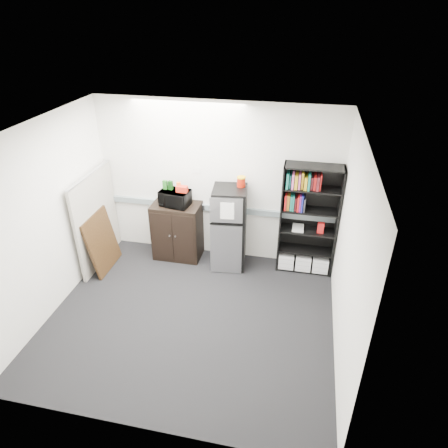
% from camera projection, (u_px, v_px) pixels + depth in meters
% --- Properties ---
extents(floor, '(4.00, 4.00, 0.00)m').
position_uv_depth(floor, '(191.00, 317.00, 5.74)').
color(floor, black).
rests_on(floor, ground).
extents(wall_back, '(4.00, 0.02, 2.70)m').
position_uv_depth(wall_back, '(217.00, 183.00, 6.57)').
color(wall_back, white).
rests_on(wall_back, floor).
extents(wall_right, '(0.02, 3.50, 2.70)m').
position_uv_depth(wall_right, '(349.00, 256.00, 4.72)').
color(wall_right, white).
rests_on(wall_right, floor).
extents(wall_left, '(0.02, 3.50, 2.70)m').
position_uv_depth(wall_left, '(46.00, 221.00, 5.44)').
color(wall_left, white).
rests_on(wall_left, floor).
extents(ceiling, '(4.00, 3.50, 0.02)m').
position_uv_depth(ceiling, '(181.00, 133.00, 4.41)').
color(ceiling, white).
rests_on(ceiling, wall_back).
extents(electrical_raceway, '(3.92, 0.05, 0.10)m').
position_uv_depth(electrical_raceway, '(217.00, 208.00, 6.76)').
color(electrical_raceway, gray).
rests_on(electrical_raceway, wall_back).
extents(wall_note, '(0.14, 0.00, 0.10)m').
position_uv_depth(wall_note, '(196.00, 170.00, 6.53)').
color(wall_note, white).
rests_on(wall_note, wall_back).
extents(bookshelf, '(0.90, 0.34, 1.85)m').
position_uv_depth(bookshelf, '(308.00, 221.00, 6.35)').
color(bookshelf, black).
rests_on(bookshelf, floor).
extents(cubicle_partition, '(0.06, 1.30, 1.62)m').
position_uv_depth(cubicle_partition, '(97.00, 219.00, 6.60)').
color(cubicle_partition, '#A09B8E').
rests_on(cubicle_partition, floor).
extents(cabinet, '(0.80, 0.53, 1.01)m').
position_uv_depth(cabinet, '(177.00, 231.00, 6.89)').
color(cabinet, black).
rests_on(cabinet, floor).
extents(microwave, '(0.52, 0.39, 0.26)m').
position_uv_depth(microwave, '(175.00, 198.00, 6.56)').
color(microwave, black).
rests_on(microwave, cabinet).
extents(snack_box_a, '(0.07, 0.06, 0.15)m').
position_uv_depth(snack_box_a, '(165.00, 185.00, 6.52)').
color(snack_box_a, '#1D5C1A').
rests_on(snack_box_a, microwave).
extents(snack_box_b, '(0.08, 0.07, 0.15)m').
position_uv_depth(snack_box_b, '(170.00, 185.00, 6.51)').
color(snack_box_b, black).
rests_on(snack_box_b, microwave).
extents(snack_box_c, '(0.08, 0.07, 0.14)m').
position_uv_depth(snack_box_c, '(179.00, 186.00, 6.48)').
color(snack_box_c, '#D85E14').
rests_on(snack_box_c, microwave).
extents(snack_bag, '(0.18, 0.11, 0.10)m').
position_uv_depth(snack_bag, '(182.00, 189.00, 6.44)').
color(snack_bag, red).
rests_on(snack_bag, microwave).
extents(refrigerator, '(0.59, 0.61, 1.42)m').
position_uv_depth(refrigerator, '(229.00, 228.00, 6.55)').
color(refrigerator, black).
rests_on(refrigerator, floor).
extents(coffee_can, '(0.14, 0.14, 0.18)m').
position_uv_depth(coffee_can, '(241.00, 181.00, 6.24)').
color(coffee_can, '#AD1A07').
rests_on(coffee_can, refrigerator).
extents(framed_poster, '(0.23, 0.77, 0.98)m').
position_uv_depth(framed_poster, '(102.00, 242.00, 6.59)').
color(framed_poster, black).
rests_on(framed_poster, floor).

